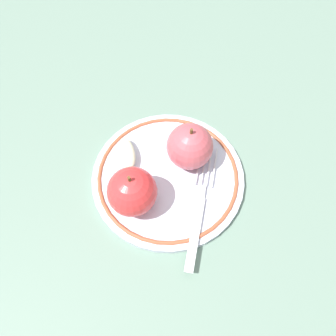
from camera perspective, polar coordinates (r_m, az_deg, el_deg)
ground_plane at (r=0.50m, az=1.04°, el=-1.99°), size 2.00×2.00×0.00m
plate at (r=0.49m, az=0.00°, el=-1.45°), size 0.23×0.23×0.01m
apple_red_whole at (r=0.47m, az=3.81°, el=3.77°), size 0.07×0.07×0.08m
apple_second_whole at (r=0.44m, az=-6.26°, el=-4.11°), size 0.07×0.07×0.08m
apple_slice_front at (r=0.50m, az=-7.20°, el=2.59°), size 0.04×0.06×0.02m
fork at (r=0.47m, az=5.51°, el=-6.87°), size 0.03×0.19×0.00m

